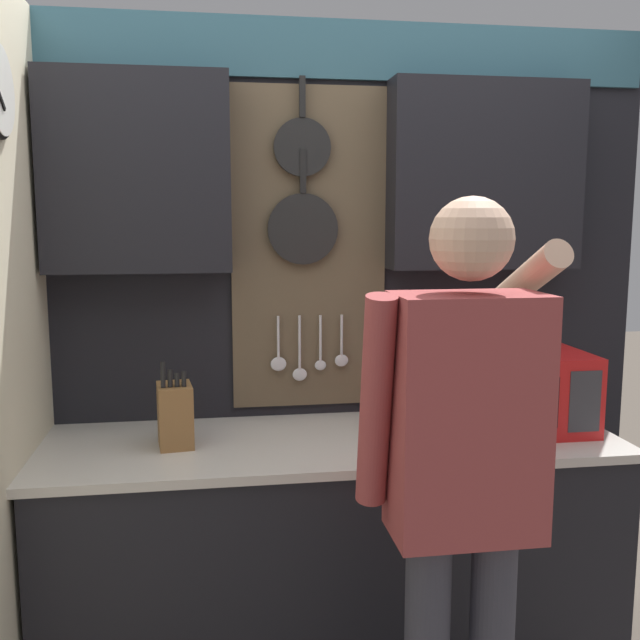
{
  "coord_description": "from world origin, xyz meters",
  "views": [
    {
      "loc": [
        -0.4,
        -2.34,
        1.65
      ],
      "look_at": [
        -0.01,
        0.21,
        1.28
      ],
      "focal_mm": 40.0,
      "sensor_mm": 36.0,
      "label": 1
    }
  ],
  "objects_px": {
    "microwave": "(513,391)",
    "person": "(463,465)",
    "utensil_crock": "(405,412)",
    "knife_block": "(175,414)"
  },
  "relations": [
    {
      "from": "microwave",
      "to": "person",
      "type": "distance_m",
      "value": 0.78
    },
    {
      "from": "utensil_crock",
      "to": "person",
      "type": "bearing_deg",
      "value": -92.35
    },
    {
      "from": "utensil_crock",
      "to": "microwave",
      "type": "bearing_deg",
      "value": -0.12
    },
    {
      "from": "knife_block",
      "to": "person",
      "type": "distance_m",
      "value": 1.0
    },
    {
      "from": "knife_block",
      "to": "utensil_crock",
      "type": "relative_size",
      "value": 0.83
    },
    {
      "from": "person",
      "to": "utensil_crock",
      "type": "bearing_deg",
      "value": 87.65
    },
    {
      "from": "microwave",
      "to": "person",
      "type": "xyz_separation_m",
      "value": [
        -0.42,
        -0.65,
        -0.02
      ]
    },
    {
      "from": "microwave",
      "to": "knife_block",
      "type": "relative_size",
      "value": 1.76
    },
    {
      "from": "microwave",
      "to": "person",
      "type": "height_order",
      "value": "person"
    },
    {
      "from": "utensil_crock",
      "to": "knife_block",
      "type": "bearing_deg",
      "value": 179.99
    }
  ]
}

